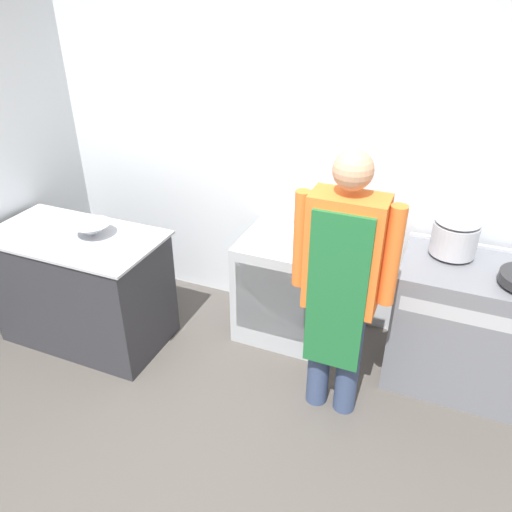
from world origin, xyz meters
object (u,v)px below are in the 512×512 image
object	(u,v)px
stove	(473,328)
mixing_bowl	(92,230)
person_cook	(342,279)
stock_pot	(455,235)
fridge_unit	(287,288)

from	to	relation	value
stove	mixing_bowl	xyz separation A→B (m)	(-2.55, -0.53, 0.47)
mixing_bowl	person_cook	bearing A→B (deg)	-1.25
stove	stock_pot	distance (m)	0.64
person_cook	stove	bearing A→B (deg)	36.30
stove	mixing_bowl	world-z (taller)	mixing_bowl
stove	fridge_unit	size ratio (longest dim) A/B	1.27
fridge_unit	mixing_bowl	size ratio (longest dim) A/B	2.90
stove	fridge_unit	distance (m)	1.30
mixing_bowl	stock_pot	size ratio (longest dim) A/B	0.97
stove	person_cook	world-z (taller)	person_cook
stove	stock_pot	bearing A→B (deg)	154.06
person_cook	mixing_bowl	world-z (taller)	person_cook
stove	stock_pot	size ratio (longest dim) A/B	3.56
person_cook	stock_pot	world-z (taller)	person_cook
fridge_unit	person_cook	distance (m)	0.99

